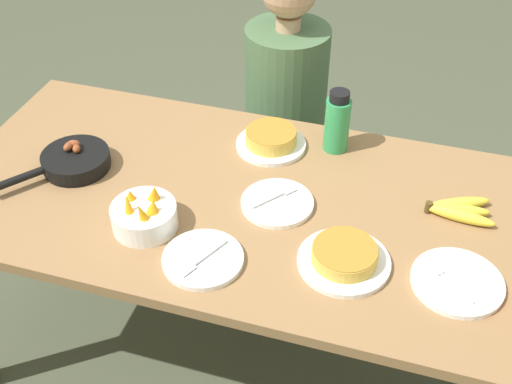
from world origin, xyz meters
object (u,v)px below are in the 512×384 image
at_px(person_figure, 284,133).
at_px(fruit_bowl_mango, 144,215).
at_px(water_bottle, 337,122).
at_px(empty_plate_far_left, 277,203).
at_px(banana_bunch, 458,210).
at_px(frittata_plate_center, 344,257).
at_px(skillet, 74,161).
at_px(frittata_plate_side, 271,140).
at_px(empty_plate_far_right, 203,259).
at_px(empty_plate_near_front, 457,282).

bearing_deg(person_figure, fruit_bowl_mango, -100.51).
bearing_deg(water_bottle, empty_plate_far_left, -107.54).
height_order(banana_bunch, frittata_plate_center, frittata_plate_center).
height_order(frittata_plate_center, fruit_bowl_mango, fruit_bowl_mango).
height_order(empty_plate_far_left, person_figure, person_figure).
bearing_deg(skillet, person_figure, -176.47).
bearing_deg(frittata_plate_center, banana_bunch, 46.35).
relative_size(skillet, frittata_plate_center, 1.32).
relative_size(frittata_plate_side, empty_plate_far_left, 1.07).
xyz_separation_m(frittata_plate_center, empty_plate_far_right, (-0.36, -0.10, -0.02)).
height_order(empty_plate_near_front, empty_plate_far_left, same).
xyz_separation_m(empty_plate_far_left, person_figure, (-0.16, 0.72, -0.26)).
bearing_deg(empty_plate_near_front, skillet, 172.74).
bearing_deg(frittata_plate_center, skillet, 169.55).
distance_m(empty_plate_far_left, water_bottle, 0.36).
relative_size(frittata_plate_center, frittata_plate_side, 1.08).
bearing_deg(banana_bunch, person_figure, 137.76).
bearing_deg(empty_plate_far_left, water_bottle, 72.46).
bearing_deg(banana_bunch, water_bottle, 151.56).
relative_size(empty_plate_far_left, fruit_bowl_mango, 1.16).
relative_size(empty_plate_near_front, empty_plate_far_right, 1.09).
xyz_separation_m(skillet, water_bottle, (0.76, 0.34, 0.07)).
height_order(frittata_plate_center, empty_plate_near_front, frittata_plate_center).
height_order(frittata_plate_side, empty_plate_far_right, frittata_plate_side).
xyz_separation_m(frittata_plate_center, empty_plate_far_left, (-0.23, 0.18, -0.02)).
bearing_deg(empty_plate_near_front, frittata_plate_center, -177.38).
distance_m(banana_bunch, skillet, 1.17).
xyz_separation_m(banana_bunch, skillet, (-1.16, -0.12, 0.01)).
bearing_deg(empty_plate_near_front, water_bottle, 130.32).
xyz_separation_m(skillet, empty_plate_near_front, (1.17, -0.15, -0.02)).
distance_m(frittata_plate_side, person_figure, 0.53).
height_order(skillet, frittata_plate_center, skillet).
height_order(skillet, person_figure, person_figure).
bearing_deg(empty_plate_near_front, empty_plate_far_right, -170.15).
xyz_separation_m(empty_plate_far_left, fruit_bowl_mango, (-0.33, -0.19, 0.03)).
relative_size(banana_bunch, frittata_plate_side, 0.90).
bearing_deg(frittata_plate_side, fruit_bowl_mango, -116.50).
distance_m(frittata_plate_side, fruit_bowl_mango, 0.52).
relative_size(empty_plate_near_front, empty_plate_far_left, 1.11).
xyz_separation_m(banana_bunch, frittata_plate_center, (-0.27, -0.29, 0.01)).
distance_m(water_bottle, person_figure, 0.59).
distance_m(frittata_plate_center, frittata_plate_side, 0.56).
relative_size(water_bottle, person_figure, 0.17).
bearing_deg(banana_bunch, fruit_bowl_mango, -159.93).
xyz_separation_m(skillet, empty_plate_far_left, (0.65, 0.01, -0.02)).
bearing_deg(empty_plate_far_right, water_bottle, 68.98).
relative_size(fruit_bowl_mango, water_bottle, 0.87).
bearing_deg(empty_plate_far_left, person_figure, 102.71).
relative_size(banana_bunch, person_figure, 0.17).
relative_size(skillet, empty_plate_near_front, 1.38).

